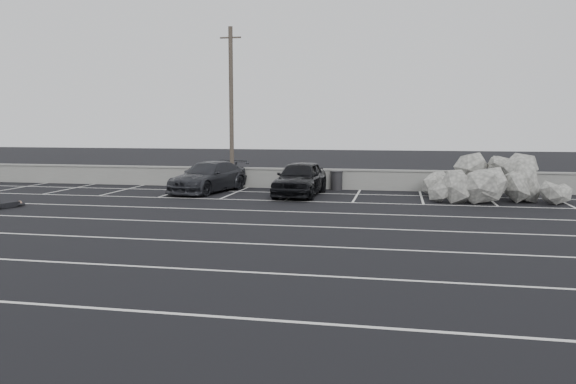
% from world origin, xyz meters
% --- Properties ---
extents(ground, '(120.00, 120.00, 0.00)m').
position_xyz_m(ground, '(0.00, 0.00, 0.00)').
color(ground, black).
rests_on(ground, ground).
extents(seawall, '(50.00, 0.45, 1.06)m').
position_xyz_m(seawall, '(0.00, 14.00, 0.55)').
color(seawall, gray).
rests_on(seawall, ground).
extents(stall_lines, '(36.00, 20.05, 0.01)m').
position_xyz_m(stall_lines, '(-0.08, 4.41, 0.00)').
color(stall_lines, silver).
rests_on(stall_lines, ground).
extents(car_left, '(2.18, 4.94, 1.65)m').
position_xyz_m(car_left, '(1.36, 10.96, 0.83)').
color(car_left, black).
rests_on(car_left, ground).
extents(car_right, '(3.29, 5.53, 1.50)m').
position_xyz_m(car_right, '(-3.41, 11.55, 0.75)').
color(car_right, '#232429').
rests_on(car_right, ground).
extents(utility_pole, '(1.11, 0.22, 8.34)m').
position_xyz_m(utility_pole, '(-2.68, 13.20, 4.22)').
color(utility_pole, '#4C4238').
rests_on(utility_pole, ground).
extents(trash_bin, '(0.80, 0.80, 0.98)m').
position_xyz_m(trash_bin, '(2.81, 13.60, 0.50)').
color(trash_bin, '#252427').
rests_on(trash_bin, ground).
extents(riprap_pile, '(6.54, 4.99, 1.65)m').
position_xyz_m(riprap_pile, '(9.62, 10.85, 0.62)').
color(riprap_pile, '#A6A59B').
rests_on(riprap_pile, ground).
extents(person, '(1.83, 2.57, 0.44)m').
position_xyz_m(person, '(-9.59, 4.89, 0.22)').
color(person, black).
rests_on(person, ground).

